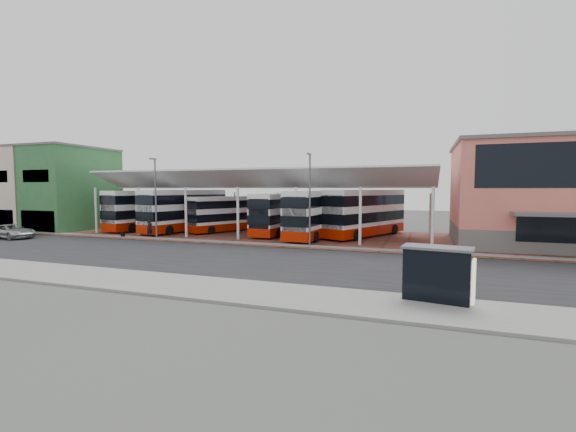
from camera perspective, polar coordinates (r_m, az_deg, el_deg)
name	(u,v)px	position (r m, az deg, el deg)	size (l,w,h in m)	color
ground	(259,258)	(28.35, -4.26, -6.21)	(140.00, 140.00, 0.00)	#434641
road	(254,260)	(27.45, -5.10, -6.53)	(120.00, 14.00, 0.02)	black
forecourt	(328,238)	(39.96, 5.89, -3.20)	(72.00, 16.00, 0.06)	brown
sidewalk	(189,286)	(20.59, -14.49, -10.04)	(120.00, 4.00, 0.14)	slate
north_kerb	(288,245)	(34.04, -0.07, -4.36)	(120.00, 0.80, 0.14)	slate
yellow_line_near	(209,279)	(22.24, -11.59, -9.06)	(120.00, 0.12, 0.01)	#E4BF06
yellow_line_far	(212,277)	(22.49, -11.19, -8.91)	(120.00, 0.12, 0.01)	#E4BF06
canopy	(260,182)	(43.08, -4.20, 5.02)	(37.00, 11.63, 7.07)	silver
terminal	(567,193)	(41.22, 36.03, 2.73)	(18.40, 14.40, 9.25)	#5D5957
shop_green	(74,188)	(55.06, -29.16, 3.60)	(6.40, 10.20, 10.22)	#35733D
shop_cream	(36,188)	(60.07, -33.28, 3.44)	(6.40, 10.20, 10.22)	beige
shop_brick	(1,188)	(65.35, -36.75, 3.29)	(6.40, 10.20, 10.22)	brown
lamp_west	(155,196)	(40.60, -19.04, 2.85)	(0.16, 0.90, 8.07)	#57585F
lamp_east	(310,197)	(33.14, 3.23, 2.85)	(0.16, 0.90, 8.07)	#57585F
bus_0	(149,210)	(50.73, -19.90, 0.84)	(4.49, 11.87, 4.78)	white
bus_1	(185,211)	(46.98, -15.04, 0.76)	(4.77, 12.11, 4.87)	white
bus_2	(228,214)	(45.92, -8.89, 0.31)	(6.24, 10.03, 4.11)	white
bus_3	(280,214)	(42.62, -1.21, 0.30)	(3.07, 10.90, 4.45)	white
bus_4	(316,214)	(39.74, 4.13, 0.26)	(3.59, 11.77, 4.78)	white
bus_5	(366,213)	(41.26, 11.42, 0.41)	(7.31, 11.96, 4.89)	white
silver_car	(12,231)	(48.28, -35.71, -1.85)	(2.36, 5.12, 1.42)	#B2B5BB
pedestrian	(150,229)	(42.00, -19.81, -1.79)	(0.65, 0.43, 1.79)	black
suitcase	(123,234)	(43.22, -23.28, -2.53)	(0.34, 0.24, 0.58)	black
bus_shelter	(443,268)	(17.95, 21.96, -7.21)	(3.13, 1.80, 2.38)	black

